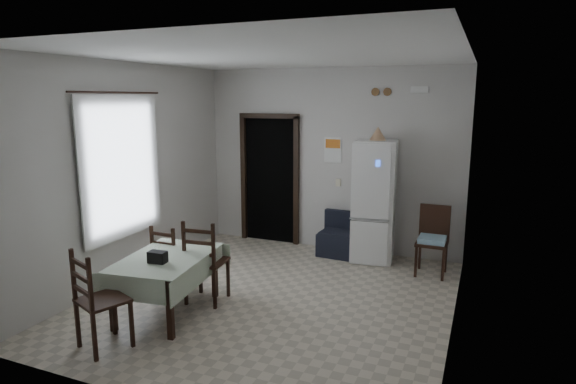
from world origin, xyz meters
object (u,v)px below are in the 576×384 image
(dining_table, at_px, (168,285))
(navy_seat, at_px, (338,234))
(dining_chair_far_right, at_px, (207,260))
(dining_chair_near_head, at_px, (103,299))
(corner_chair, at_px, (432,241))
(dining_chair_far_left, at_px, (172,258))
(fridge, at_px, (375,201))

(dining_table, bearing_deg, navy_seat, 58.92)
(dining_chair_far_right, relative_size, dining_chair_near_head, 1.01)
(corner_chair, xyz_separation_m, dining_chair_far_left, (-2.99, -1.86, -0.04))
(dining_table, xyz_separation_m, dining_chair_far_right, (0.24, 0.46, 0.18))
(navy_seat, bearing_deg, fridge, 3.57)
(dining_chair_near_head, bearing_deg, fridge, -95.39)
(dining_chair_far_right, bearing_deg, dining_table, 57.09)
(dining_table, height_order, dining_chair_far_left, dining_chair_far_left)
(dining_chair_far_left, relative_size, dining_chair_far_right, 0.86)
(fridge, distance_m, navy_seat, 0.80)
(dining_chair_far_right, bearing_deg, dining_chair_far_left, -14.49)
(dining_chair_far_left, distance_m, dining_chair_near_head, 1.46)
(dining_chair_far_right, bearing_deg, fridge, -129.09)
(fridge, relative_size, dining_chair_near_head, 1.79)
(dining_table, bearing_deg, corner_chair, 34.86)
(navy_seat, bearing_deg, dining_chair_far_left, -121.55)
(fridge, distance_m, dining_chair_near_head, 4.10)
(dining_chair_far_left, bearing_deg, dining_table, 122.06)
(navy_seat, xyz_separation_m, dining_chair_far_right, (-0.96, -2.28, 0.18))
(dining_table, height_order, dining_chair_far_right, dining_chair_far_right)
(fridge, relative_size, dining_chair_far_right, 1.77)
(dining_chair_far_right, distance_m, dining_chair_near_head, 1.39)
(corner_chair, bearing_deg, dining_chair_far_left, -147.49)
(navy_seat, distance_m, corner_chair, 1.49)
(fridge, height_order, corner_chair, fridge)
(dining_table, distance_m, dining_chair_far_left, 0.66)
(fridge, distance_m, dining_chair_far_right, 2.77)
(fridge, distance_m, dining_chair_far_left, 3.07)
(navy_seat, bearing_deg, dining_chair_far_right, -109.30)
(dining_chair_near_head, bearing_deg, dining_chair_far_right, -82.33)
(corner_chair, bearing_deg, dining_table, -137.07)
(navy_seat, bearing_deg, corner_chair, -9.36)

